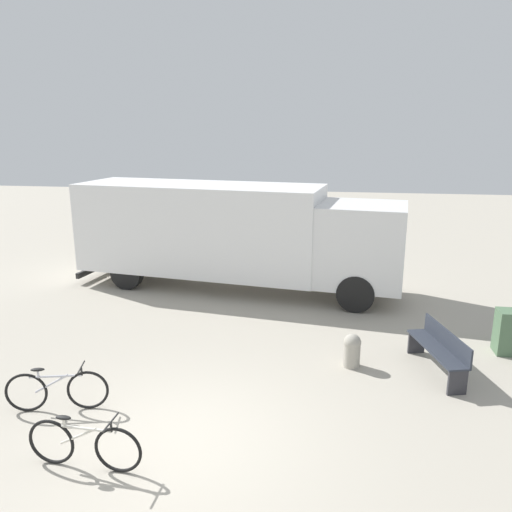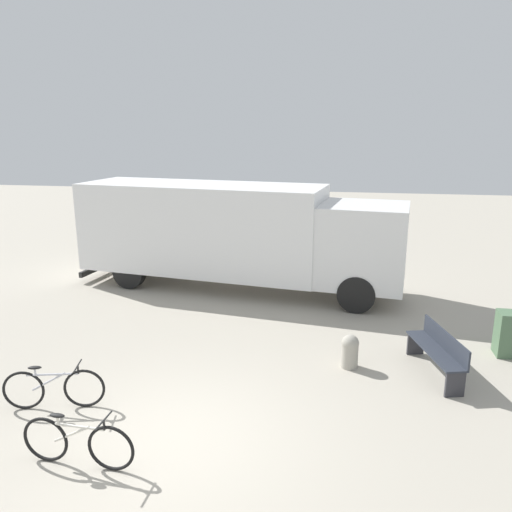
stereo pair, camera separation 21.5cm
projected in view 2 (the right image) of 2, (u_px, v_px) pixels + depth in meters
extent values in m
plane|color=#A8A091|center=(169.00, 440.00, 7.30)|extent=(60.00, 60.00, 0.00)
cube|color=white|center=(202.00, 227.00, 14.18)|extent=(7.07, 3.14, 2.45)
cube|color=silver|center=(363.00, 244.00, 12.90)|extent=(2.46, 2.43, 2.09)
cube|color=black|center=(102.00, 266.00, 15.56)|extent=(0.39, 2.12, 0.16)
cylinder|color=black|center=(364.00, 273.00, 14.05)|extent=(0.97, 0.40, 0.94)
cylinder|color=black|center=(356.00, 294.00, 12.28)|extent=(0.97, 0.40, 0.94)
cylinder|color=black|center=(161.00, 256.00, 15.92)|extent=(0.97, 0.40, 0.94)
cylinder|color=black|center=(129.00, 272.00, 14.15)|extent=(0.97, 0.40, 0.94)
cube|color=#282D38|center=(435.00, 350.00, 9.17)|extent=(0.85, 1.80, 0.04)
cube|color=#282D38|center=(445.00, 341.00, 9.14)|extent=(0.50, 1.70, 0.37)
cube|color=#2D2D33|center=(455.00, 384.00, 8.43)|extent=(0.34, 0.14, 0.46)
cube|color=#2D2D33|center=(416.00, 344.00, 10.03)|extent=(0.34, 0.14, 0.46)
torus|color=black|center=(24.00, 390.00, 8.04)|extent=(0.66, 0.20, 0.67)
torus|color=black|center=(84.00, 388.00, 8.10)|extent=(0.66, 0.20, 0.67)
cylinder|color=silver|center=(52.00, 374.00, 8.00)|extent=(0.80, 0.23, 0.04)
cylinder|color=silver|center=(49.00, 382.00, 8.03)|extent=(0.54, 0.16, 0.31)
cylinder|color=silver|center=(35.00, 372.00, 7.97)|extent=(0.03, 0.03, 0.11)
ellipsoid|color=black|center=(35.00, 368.00, 7.95)|extent=(0.24, 0.14, 0.05)
cylinder|color=black|center=(78.00, 370.00, 8.01)|extent=(0.03, 0.03, 0.14)
cylinder|color=black|center=(78.00, 366.00, 7.99)|extent=(0.13, 0.43, 0.02)
torus|color=black|center=(46.00, 439.00, 6.77)|extent=(0.67, 0.06, 0.67)
torus|color=black|center=(111.00, 448.00, 6.58)|extent=(0.67, 0.06, 0.67)
cylinder|color=silver|center=(76.00, 426.00, 6.61)|extent=(0.82, 0.06, 0.04)
cylinder|color=silver|center=(72.00, 434.00, 6.66)|extent=(0.55, 0.05, 0.31)
cylinder|color=silver|center=(58.00, 420.00, 6.65)|extent=(0.03, 0.03, 0.11)
ellipsoid|color=black|center=(57.00, 415.00, 6.63)|extent=(0.22, 0.10, 0.05)
cylinder|color=black|center=(104.00, 425.00, 6.51)|extent=(0.03, 0.03, 0.14)
cylinder|color=black|center=(104.00, 421.00, 6.50)|extent=(0.04, 0.44, 0.02)
cylinder|color=#9E998C|center=(350.00, 355.00, 9.48)|extent=(0.32, 0.32, 0.49)
sphere|color=#9E998C|center=(350.00, 343.00, 9.42)|extent=(0.33, 0.33, 0.33)
cube|color=#4C6B4C|center=(509.00, 334.00, 9.94)|extent=(0.46, 0.45, 0.91)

